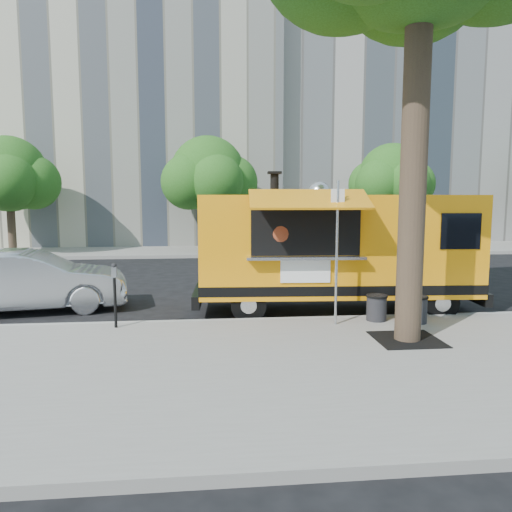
{
  "coord_description": "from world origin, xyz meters",
  "views": [
    {
      "loc": [
        -1.15,
        -11.57,
        2.86
      ],
      "look_at": [
        0.03,
        0.0,
        1.43
      ],
      "focal_mm": 35.0,
      "sensor_mm": 36.0,
      "label": 1
    }
  ],
  "objects_px": {
    "far_tree_b": "(208,174)",
    "sedan": "(30,281)",
    "far_tree_c": "(392,177)",
    "trash_bin_left": "(416,308)",
    "food_truck": "(335,247)",
    "trash_bin_right": "(377,307)",
    "far_tree_a": "(8,174)",
    "sign_post": "(337,244)",
    "parking_meter": "(115,288)"
  },
  "relations": [
    {
      "from": "sedan",
      "to": "trash_bin_right",
      "type": "height_order",
      "value": "sedan"
    },
    {
      "from": "far_tree_b",
      "to": "parking_meter",
      "type": "height_order",
      "value": "far_tree_b"
    },
    {
      "from": "far_tree_c",
      "to": "trash_bin_right",
      "type": "relative_size",
      "value": 9.33
    },
    {
      "from": "far_tree_c",
      "to": "trash_bin_left",
      "type": "bearing_deg",
      "value": -108.57
    },
    {
      "from": "far_tree_a",
      "to": "sedan",
      "type": "distance_m",
      "value": 12.61
    },
    {
      "from": "far_tree_b",
      "to": "trash_bin_right",
      "type": "xyz_separation_m",
      "value": [
        3.52,
        -14.02,
        -3.38
      ]
    },
    {
      "from": "far_tree_c",
      "to": "sign_post",
      "type": "distance_m",
      "value": 15.48
    },
    {
      "from": "far_tree_b",
      "to": "sign_post",
      "type": "relative_size",
      "value": 1.83
    },
    {
      "from": "sign_post",
      "to": "food_truck",
      "type": "bearing_deg",
      "value": 76.41
    },
    {
      "from": "far_tree_c",
      "to": "trash_bin_left",
      "type": "xyz_separation_m",
      "value": [
        -4.7,
        -14.0,
        -3.26
      ]
    },
    {
      "from": "parking_meter",
      "to": "trash_bin_right",
      "type": "xyz_separation_m",
      "value": [
        5.52,
        0.03,
        -0.53
      ]
    },
    {
      "from": "trash_bin_right",
      "to": "trash_bin_left",
      "type": "bearing_deg",
      "value": -19.25
    },
    {
      "from": "far_tree_a",
      "to": "food_truck",
      "type": "height_order",
      "value": "far_tree_a"
    },
    {
      "from": "trash_bin_left",
      "to": "sign_post",
      "type": "bearing_deg",
      "value": 178.52
    },
    {
      "from": "sign_post",
      "to": "trash_bin_right",
      "type": "bearing_deg",
      "value": 13.23
    },
    {
      "from": "food_truck",
      "to": "trash_bin_left",
      "type": "relative_size",
      "value": 12.16
    },
    {
      "from": "far_tree_a",
      "to": "trash_bin_right",
      "type": "height_order",
      "value": "far_tree_a"
    },
    {
      "from": "far_tree_c",
      "to": "trash_bin_right",
      "type": "height_order",
      "value": "far_tree_c"
    },
    {
      "from": "food_truck",
      "to": "far_tree_c",
      "type": "bearing_deg",
      "value": 66.99
    },
    {
      "from": "far_tree_b",
      "to": "food_truck",
      "type": "relative_size",
      "value": 0.79
    },
    {
      "from": "sign_post",
      "to": "far_tree_a",
      "type": "bearing_deg",
      "value": 129.83
    },
    {
      "from": "parking_meter",
      "to": "sign_post",
      "type": "bearing_deg",
      "value": -2.52
    },
    {
      "from": "trash_bin_left",
      "to": "trash_bin_right",
      "type": "bearing_deg",
      "value": 160.75
    },
    {
      "from": "far_tree_b",
      "to": "sedan",
      "type": "distance_m",
      "value": 12.94
    },
    {
      "from": "far_tree_b",
      "to": "food_truck",
      "type": "height_order",
      "value": "far_tree_b"
    },
    {
      "from": "far_tree_b",
      "to": "parking_meter",
      "type": "bearing_deg",
      "value": -98.1
    },
    {
      "from": "sedan",
      "to": "food_truck",
      "type": "bearing_deg",
      "value": -105.67
    },
    {
      "from": "sedan",
      "to": "parking_meter",
      "type": "bearing_deg",
      "value": -142.91
    },
    {
      "from": "trash_bin_right",
      "to": "far_tree_a",
      "type": "bearing_deg",
      "value": 132.58
    },
    {
      "from": "parking_meter",
      "to": "food_truck",
      "type": "relative_size",
      "value": 0.19
    },
    {
      "from": "trash_bin_left",
      "to": "parking_meter",
      "type": "bearing_deg",
      "value": 177.77
    },
    {
      "from": "far_tree_b",
      "to": "sedan",
      "type": "bearing_deg",
      "value": -110.69
    },
    {
      "from": "far_tree_c",
      "to": "food_truck",
      "type": "xyz_separation_m",
      "value": [
        -6.03,
        -12.23,
        -2.13
      ]
    },
    {
      "from": "sign_post",
      "to": "food_truck",
      "type": "distance_m",
      "value": 1.79
    },
    {
      "from": "far_tree_b",
      "to": "parking_meter",
      "type": "xyz_separation_m",
      "value": [
        -2.0,
        -14.05,
        -2.85
      ]
    },
    {
      "from": "far_tree_a",
      "to": "sedan",
      "type": "xyz_separation_m",
      "value": [
        4.56,
        -11.36,
        -3.02
      ]
    },
    {
      "from": "parking_meter",
      "to": "trash_bin_right",
      "type": "bearing_deg",
      "value": 0.28
    },
    {
      "from": "sign_post",
      "to": "parking_meter",
      "type": "distance_m",
      "value": 4.64
    },
    {
      "from": "far_tree_a",
      "to": "sign_post",
      "type": "bearing_deg",
      "value": -50.17
    },
    {
      "from": "far_tree_a",
      "to": "far_tree_b",
      "type": "bearing_deg",
      "value": 2.54
    },
    {
      "from": "sign_post",
      "to": "parking_meter",
      "type": "bearing_deg",
      "value": 177.48
    },
    {
      "from": "parking_meter",
      "to": "trash_bin_left",
      "type": "xyz_separation_m",
      "value": [
        6.3,
        -0.25,
        -0.52
      ]
    },
    {
      "from": "far_tree_a",
      "to": "trash_bin_right",
      "type": "xyz_separation_m",
      "value": [
        12.52,
        -13.62,
        -3.33
      ]
    },
    {
      "from": "far_tree_a",
      "to": "parking_meter",
      "type": "height_order",
      "value": "far_tree_a"
    },
    {
      "from": "sign_post",
      "to": "sedan",
      "type": "distance_m",
      "value": 7.5
    },
    {
      "from": "sign_post",
      "to": "trash_bin_right",
      "type": "height_order",
      "value": "sign_post"
    },
    {
      "from": "far_tree_c",
      "to": "trash_bin_left",
      "type": "height_order",
      "value": "far_tree_c"
    },
    {
      "from": "sedan",
      "to": "trash_bin_right",
      "type": "distance_m",
      "value": 8.28
    },
    {
      "from": "far_tree_b",
      "to": "food_truck",
      "type": "bearing_deg",
      "value": -76.68
    },
    {
      "from": "far_tree_c",
      "to": "sedan",
      "type": "distance_m",
      "value": 17.91
    }
  ]
}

